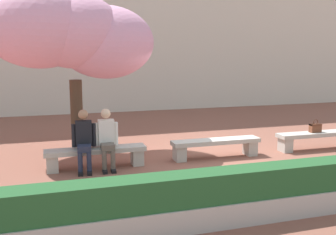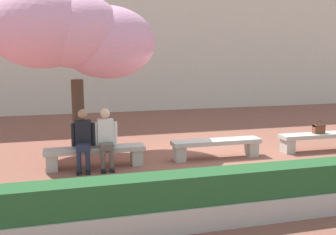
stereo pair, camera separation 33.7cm
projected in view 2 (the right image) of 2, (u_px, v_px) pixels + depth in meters
ground_plane at (216, 158)px, 9.35m from camera, size 100.00×100.00×0.00m
stone_bench_west_end at (95, 153)px, 8.56m from camera, size 2.17×0.44×0.45m
stone_bench_near_west at (216, 145)px, 9.30m from camera, size 2.17×0.44×0.45m
stone_bench_center at (320, 139)px, 10.04m from camera, size 2.17×0.44×0.45m
person_seated_left at (83, 137)px, 8.38m from camera, size 0.51×0.71×1.29m
person_seated_right at (106, 136)px, 8.51m from camera, size 0.51×0.70×1.29m
handbag at (319, 128)px, 9.99m from camera, size 0.30×0.15×0.34m
cherry_tree_main at (70, 33)px, 9.32m from camera, size 4.01×2.57×4.04m
planter_hedge_foreground at (300, 189)px, 6.08m from camera, size 12.83×0.50×0.80m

